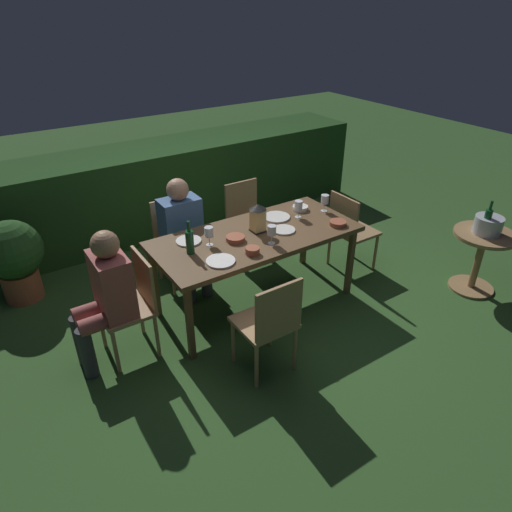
% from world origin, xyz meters
% --- Properties ---
extents(ground_plane, '(16.00, 16.00, 0.00)m').
position_xyz_m(ground_plane, '(0.00, 0.00, 0.00)').
color(ground_plane, '#2D5123').
extents(dining_table, '(1.87, 0.85, 0.76)m').
position_xyz_m(dining_table, '(0.00, 0.00, 0.70)').
color(dining_table, brown).
rests_on(dining_table, ground).
extents(chair_side_right_b, '(0.42, 0.40, 0.87)m').
position_xyz_m(chair_side_right_b, '(0.42, 0.82, 0.49)').
color(chair_side_right_b, '#9E7A51').
rests_on(chair_side_right_b, ground).
extents(chair_head_near, '(0.40, 0.42, 0.87)m').
position_xyz_m(chair_head_near, '(-1.18, 0.00, 0.49)').
color(chair_head_near, '#9E7A51').
rests_on(chair_head_near, ground).
extents(person_in_rust, '(0.48, 0.38, 1.15)m').
position_xyz_m(person_in_rust, '(-1.38, 0.00, 0.64)').
color(person_in_rust, '#9E4C47').
rests_on(person_in_rust, ground).
extents(chair_side_left_a, '(0.42, 0.40, 0.87)m').
position_xyz_m(chair_side_left_a, '(-0.42, -0.82, 0.49)').
color(chair_side_left_a, '#9E7A51').
rests_on(chair_side_left_a, ground).
extents(chair_head_far, '(0.40, 0.42, 0.87)m').
position_xyz_m(chair_head_far, '(1.18, 0.00, 0.49)').
color(chair_head_far, '#9E7A51').
rests_on(chair_head_far, ground).
extents(chair_side_right_a, '(0.42, 0.40, 0.87)m').
position_xyz_m(chair_side_right_a, '(-0.42, 0.82, 0.49)').
color(chair_side_right_a, '#9E7A51').
rests_on(chair_side_right_a, ground).
extents(person_in_blue, '(0.38, 0.47, 1.15)m').
position_xyz_m(person_in_blue, '(-0.42, 0.62, 0.64)').
color(person_in_blue, '#426699').
rests_on(person_in_blue, ground).
extents(lantern_centerpiece, '(0.15, 0.15, 0.27)m').
position_xyz_m(lantern_centerpiece, '(0.04, 0.04, 0.90)').
color(lantern_centerpiece, black).
rests_on(lantern_centerpiece, dining_table).
extents(green_bottle_on_table, '(0.07, 0.07, 0.29)m').
position_xyz_m(green_bottle_on_table, '(-0.64, 0.01, 0.86)').
color(green_bottle_on_table, '#144723').
rests_on(green_bottle_on_table, dining_table).
extents(wine_glass_a, '(0.08, 0.08, 0.17)m').
position_xyz_m(wine_glass_a, '(0.53, 0.07, 0.87)').
color(wine_glass_a, silver).
rests_on(wine_glass_a, dining_table).
extents(wine_glass_b, '(0.08, 0.08, 0.17)m').
position_xyz_m(wine_glass_b, '(-0.44, 0.05, 0.87)').
color(wine_glass_b, silver).
rests_on(wine_glass_b, dining_table).
extents(wine_glass_c, '(0.08, 0.08, 0.17)m').
position_xyz_m(wine_glass_c, '(0.84, 0.04, 0.87)').
color(wine_glass_c, silver).
rests_on(wine_glass_c, dining_table).
extents(wine_glass_d, '(0.08, 0.08, 0.17)m').
position_xyz_m(wine_glass_d, '(0.02, -0.22, 0.87)').
color(wine_glass_d, silver).
rests_on(wine_glass_d, dining_table).
extents(plate_a, '(0.22, 0.22, 0.01)m').
position_xyz_m(plate_a, '(-0.57, 0.20, 0.76)').
color(plate_a, silver).
rests_on(plate_a, dining_table).
extents(plate_b, '(0.24, 0.24, 0.01)m').
position_xyz_m(plate_b, '(-0.50, -0.25, 0.76)').
color(plate_b, white).
rests_on(plate_b, dining_table).
extents(plate_c, '(0.21, 0.21, 0.01)m').
position_xyz_m(plate_c, '(0.25, -0.08, 0.76)').
color(plate_c, silver).
rests_on(plate_c, dining_table).
extents(plate_d, '(0.26, 0.26, 0.01)m').
position_xyz_m(plate_d, '(0.35, 0.18, 0.76)').
color(plate_d, silver).
rests_on(plate_d, dining_table).
extents(bowl_olives, '(0.16, 0.16, 0.04)m').
position_xyz_m(bowl_olives, '(0.73, -0.27, 0.78)').
color(bowl_olives, '#9E5138').
rests_on(bowl_olives, dining_table).
extents(bowl_bread, '(0.15, 0.15, 0.04)m').
position_xyz_m(bowl_bread, '(0.66, 0.20, 0.78)').
color(bowl_bread, silver).
rests_on(bowl_bread, dining_table).
extents(bowl_salad, '(0.12, 0.12, 0.06)m').
position_xyz_m(bowl_salad, '(-0.22, -0.28, 0.79)').
color(bowl_salad, '#9E5138').
rests_on(bowl_salad, dining_table).
extents(bowl_dip, '(0.16, 0.16, 0.04)m').
position_xyz_m(bowl_dip, '(-0.22, -0.01, 0.78)').
color(bowl_dip, '#9E5138').
rests_on(bowl_dip, dining_table).
extents(side_table, '(0.58, 0.58, 0.63)m').
position_xyz_m(side_table, '(1.98, -1.00, 0.42)').
color(side_table, '#937047').
rests_on(side_table, ground).
extents(ice_bucket, '(0.26, 0.26, 0.34)m').
position_xyz_m(ice_bucket, '(1.98, -1.00, 0.73)').
color(ice_bucket, '#B2B7BF').
rests_on(ice_bucket, side_table).
extents(hedge_backdrop, '(5.35, 0.85, 1.04)m').
position_xyz_m(hedge_backdrop, '(0.00, 2.12, 0.52)').
color(hedge_backdrop, '#1E4219').
rests_on(hedge_backdrop, ground).
extents(potted_plant_by_hedge, '(0.56, 0.56, 0.82)m').
position_xyz_m(potted_plant_by_hedge, '(-1.86, 1.35, 0.47)').
color(potted_plant_by_hedge, '#9E5133').
rests_on(potted_plant_by_hedge, ground).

